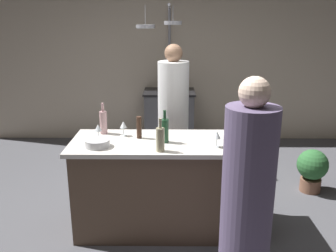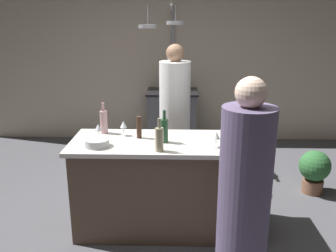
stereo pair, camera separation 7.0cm
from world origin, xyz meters
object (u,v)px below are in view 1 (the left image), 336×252
object	(u,v)px
bar_stool_right	(236,228)
wine_glass_by_chef	(217,136)
potted_plant	(312,168)
wine_glass_near_right_guest	(123,125)
pepper_mill	(139,127)
wine_bottle_green	(165,130)
guest_right	(247,207)
mixing_bowl_blue	(236,132)
wine_bottle_rose	(103,122)
wine_bottle_white	(160,139)
chef	(173,122)
stove_range	(169,118)
mixing_bowl_steel	(97,143)
wine_glass_near_left_guest	(98,129)

from	to	relation	value
bar_stool_right	wine_glass_by_chef	size ratio (longest dim) A/B	4.66
potted_plant	wine_glass_near_right_guest	distance (m)	2.33
pepper_mill	wine_bottle_green	distance (m)	0.27
guest_right	mixing_bowl_blue	bearing A→B (deg)	84.24
potted_plant	wine_bottle_rose	size ratio (longest dim) A/B	1.69
potted_plant	wine_bottle_white	xyz separation A→B (m)	(-1.76, -1.06, 0.71)
potted_plant	bar_stool_right	bearing A→B (deg)	-128.89
chef	wine_bottle_white	bearing A→B (deg)	-95.33
stove_range	potted_plant	size ratio (longest dim) A/B	1.71
potted_plant	mixing_bowl_blue	bearing A→B (deg)	-147.82
potted_plant	wine_bottle_rose	world-z (taller)	wine_bottle_rose
wine_glass_by_chef	bar_stool_right	bearing A→B (deg)	-74.66
wine_bottle_white	wine_bottle_green	size ratio (longest dim) A/B	0.96
potted_plant	wine_bottle_white	distance (m)	2.17
chef	wine_bottle_green	distance (m)	1.05
stove_range	wine_bottle_white	xyz separation A→B (m)	(-0.06, -2.72, 0.56)
pepper_mill	wine_bottle_green	world-z (taller)	wine_bottle_green
wine_bottle_green	wine_glass_by_chef	size ratio (longest dim) A/B	2.07
chef	mixing_bowl_steel	bearing A→B (deg)	-120.49
stove_range	bar_stool_right	bearing A→B (deg)	-79.72
wine_bottle_green	mixing_bowl_blue	size ratio (longest dim) A/B	2.01
bar_stool_right	wine_bottle_white	distance (m)	0.95
wine_bottle_rose	mixing_bowl_steel	size ratio (longest dim) A/B	1.42
wine_glass_near_right_guest	wine_bottle_green	bearing A→B (deg)	-24.59
wine_bottle_rose	wine_glass_by_chef	world-z (taller)	wine_bottle_rose
wine_bottle_green	stove_range	bearing A→B (deg)	89.35
stove_range	pepper_mill	size ratio (longest dim) A/B	4.24
guest_right	wine_glass_by_chef	size ratio (longest dim) A/B	11.36
wine_glass_near_left_guest	mixing_bowl_blue	bearing A→B (deg)	4.06
guest_right	wine_glass_near_right_guest	distance (m)	1.52
stove_range	mixing_bowl_steel	bearing A→B (deg)	-103.37
bar_stool_right	guest_right	xyz separation A→B (m)	(-0.02, -0.37, 0.39)
chef	guest_right	size ratio (longest dim) A/B	1.03
potted_plant	mixing_bowl_steel	size ratio (longest dim) A/B	2.40
bar_stool_right	guest_right	size ratio (longest dim) A/B	0.41
guest_right	wine_glass_near_left_guest	bearing A→B (deg)	138.93
wine_glass_near_left_guest	chef	bearing A→B (deg)	53.11
stove_range	wine_glass_near_left_guest	size ratio (longest dim) A/B	6.10
wine_bottle_green	wine_glass_near_left_guest	bearing A→B (deg)	172.85
guest_right	wine_bottle_white	world-z (taller)	guest_right
potted_plant	wine_glass_near_left_guest	bearing A→B (deg)	-162.33
wine_glass_near_left_guest	bar_stool_right	bearing A→B (deg)	-28.86
bar_stool_right	mixing_bowl_blue	world-z (taller)	mixing_bowl_blue
bar_stool_right	wine_bottle_green	xyz separation A→B (m)	(-0.58, 0.59, 0.64)
wine_bottle_green	mixing_bowl_blue	xyz separation A→B (m)	(0.68, 0.17, -0.07)
stove_range	wine_bottle_green	bearing A→B (deg)	-90.65
mixing_bowl_blue	bar_stool_right	bearing A→B (deg)	-97.42
wine_glass_near_right_guest	mixing_bowl_blue	distance (m)	1.09
wine_bottle_rose	mixing_bowl_blue	bearing A→B (deg)	-3.84
potted_plant	mixing_bowl_blue	size ratio (longest dim) A/B	3.46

